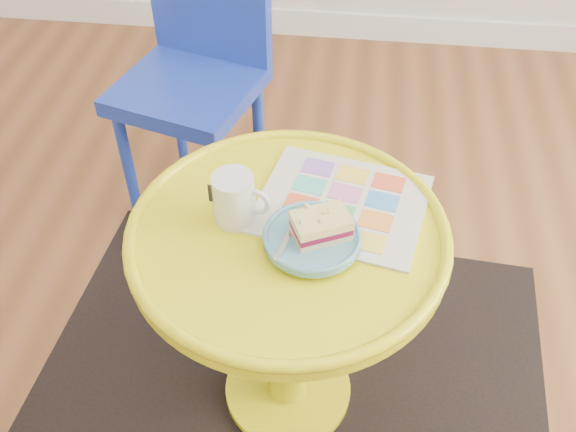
# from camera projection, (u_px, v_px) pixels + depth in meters

# --- Properties ---
(room_walls) EXTENTS (4.00, 4.00, 4.00)m
(room_walls) POSITION_uv_depth(u_px,v_px,m) (42.00, 142.00, 2.30)
(room_walls) COLOR silver
(room_walls) RESTS_ON ground
(rug) EXTENTS (1.38, 1.19, 0.01)m
(rug) POSITION_uv_depth(u_px,v_px,m) (288.00, 390.00, 1.65)
(rug) COLOR black
(rug) RESTS_ON ground
(side_table) EXTENTS (0.63, 0.63, 0.59)m
(side_table) POSITION_uv_depth(u_px,v_px,m) (288.00, 286.00, 1.36)
(side_table) COLOR yellow
(side_table) RESTS_ON ground
(chair) EXTENTS (0.47, 0.47, 0.85)m
(chair) POSITION_uv_depth(u_px,v_px,m) (197.00, 62.00, 1.88)
(chair) COLOR #1B35AF
(chair) RESTS_ON ground
(newspaper) EXTENTS (0.38, 0.34, 0.01)m
(newspaper) POSITION_uv_depth(u_px,v_px,m) (342.00, 204.00, 1.29)
(newspaper) COLOR silver
(newspaper) RESTS_ON side_table
(mug) EXTENTS (0.12, 0.08, 0.11)m
(mug) POSITION_uv_depth(u_px,v_px,m) (235.00, 198.00, 1.22)
(mug) COLOR silver
(mug) RESTS_ON side_table
(plate) EXTENTS (0.18, 0.18, 0.02)m
(plate) POSITION_uv_depth(u_px,v_px,m) (312.00, 238.00, 1.20)
(plate) COLOR #5291AE
(plate) RESTS_ON newspaper
(cake_slice) EXTENTS (0.12, 0.11, 0.05)m
(cake_slice) POSITION_uv_depth(u_px,v_px,m) (321.00, 226.00, 1.18)
(cake_slice) COLOR #D3BC8C
(cake_slice) RESTS_ON plate
(fork) EXTENTS (0.05, 0.14, 0.00)m
(fork) POSITION_uv_depth(u_px,v_px,m) (291.00, 231.00, 1.20)
(fork) COLOR silver
(fork) RESTS_ON plate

